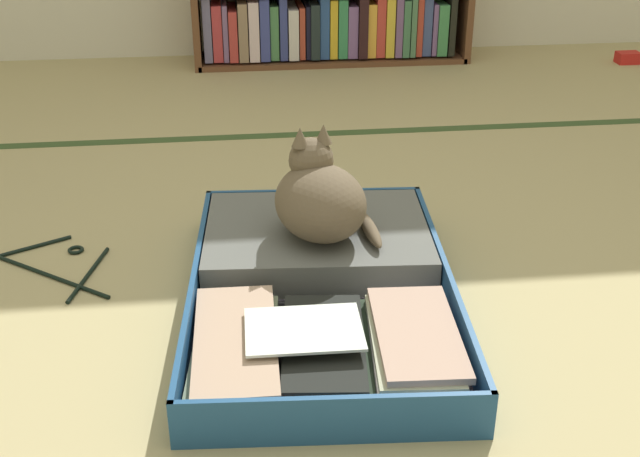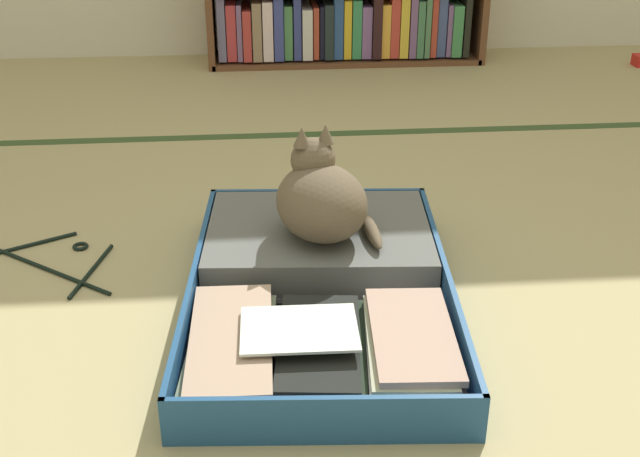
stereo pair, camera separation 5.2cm
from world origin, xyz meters
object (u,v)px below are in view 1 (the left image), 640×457
(clothes_hanger, at_px, (50,264))
(small_red_pouch, at_px, (628,58))
(open_suitcase, at_px, (320,281))
(black_cat, at_px, (319,198))

(clothes_hanger, xyz_separation_m, small_red_pouch, (2.27, 1.63, 0.02))
(open_suitcase, height_order, small_red_pouch, open_suitcase)
(open_suitcase, bearing_deg, small_red_pouch, 48.87)
(black_cat, height_order, small_red_pouch, black_cat)
(black_cat, bearing_deg, clothes_hanger, 171.41)
(black_cat, bearing_deg, small_red_pouch, 47.04)
(clothes_hanger, height_order, small_red_pouch, small_red_pouch)
(open_suitcase, bearing_deg, clothes_hanger, 160.59)
(open_suitcase, xyz_separation_m, small_red_pouch, (1.62, 1.86, -0.02))
(open_suitcase, distance_m, clothes_hanger, 0.69)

